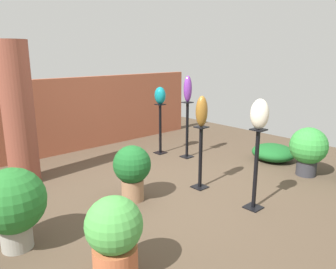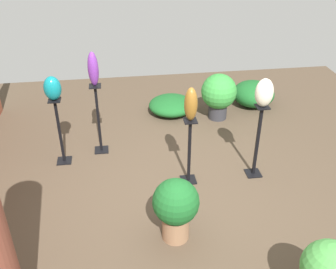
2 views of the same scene
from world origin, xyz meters
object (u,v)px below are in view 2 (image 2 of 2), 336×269
pedestal_ivory (257,145)px  potted_plant_mid_right (176,206)px  art_vase_violet (93,69)px  potted_plant_mid_left (219,93)px  pedestal_violet (99,122)px  art_vase_ivory (264,93)px  art_vase_bronze (191,104)px  art_vase_teal (52,88)px  pedestal_bronze (189,155)px  pedestal_teal (60,135)px

pedestal_ivory → potted_plant_mid_right: pedestal_ivory is taller
pedestal_ivory → art_vase_violet: size_ratio=2.17×
potted_plant_mid_left → pedestal_violet: bearing=111.2°
art_vase_ivory → art_vase_bronze: (-0.02, 0.89, -0.08)m
art_vase_violet → art_vase_teal: art_vase_violet is taller
art_vase_bronze → potted_plant_mid_right: bearing=161.5°
pedestal_violet → art_vase_teal: 0.86m
art_vase_teal → pedestal_ivory: bearing=-104.4°
pedestal_violet → potted_plant_mid_left: bearing=-68.8°
pedestal_bronze → potted_plant_mid_right: 1.02m
art_vase_violet → art_vase_ivory: bearing=-113.0°
art_vase_ivory → pedestal_bronze: bearing=91.4°
art_vase_ivory → art_vase_teal: size_ratio=1.12×
art_vase_ivory → art_vase_teal: 2.64m
pedestal_violet → potted_plant_mid_left: size_ratio=1.34×
pedestal_violet → art_vase_ivory: (-0.86, -2.04, 0.73)m
art_vase_violet → pedestal_ivory: bearing=-113.0°
pedestal_teal → potted_plant_mid_left: pedestal_teal is taller
art_vase_violet → potted_plant_mid_right: bearing=-156.1°
pedestal_ivory → art_vase_bronze: 1.11m
pedestal_teal → art_vase_violet: bearing=-68.3°
pedestal_ivory → potted_plant_mid_right: bearing=129.0°
art_vase_ivory → pedestal_violet: bearing=67.0°
pedestal_violet → art_vase_teal: bearing=111.7°
pedestal_violet → pedestal_teal: bearing=111.7°
pedestal_teal → art_vase_ivory: art_vase_ivory is taller
pedestal_violet → pedestal_teal: 0.56m
art_vase_violet → art_vase_bronze: size_ratio=1.10×
pedestal_bronze → art_vase_violet: art_vase_violet is taller
pedestal_violet → art_vase_violet: art_vase_violet is taller
potted_plant_mid_left → art_vase_violet: bearing=111.2°
pedestal_teal → pedestal_bronze: size_ratio=1.06×
pedestal_bronze → pedestal_teal: bearing=67.8°
pedestal_teal → art_vase_bronze: art_vase_bronze is taller
pedestal_teal → art_vase_bronze: (-0.68, -1.66, 0.69)m
art_vase_teal → pedestal_teal: bearing=0.0°
pedestal_teal → pedestal_violet: bearing=-68.3°
art_vase_violet → art_vase_bronze: art_vase_violet is taller
pedestal_violet → art_vase_violet: (0.00, 0.00, 0.81)m
art_vase_bronze → pedestal_bronze: bearing=-26.6°
pedestal_violet → potted_plant_mid_right: 2.02m
art_vase_ivory → potted_plant_mid_left: art_vase_ivory is taller
pedestal_violet → art_vase_teal: art_vase_teal is taller
pedestal_ivory → pedestal_bronze: 0.90m
pedestal_teal → art_vase_bronze: 1.92m
pedestal_violet → pedestal_teal: pedestal_violet is taller
pedestal_ivory → art_vase_violet: 2.36m
pedestal_ivory → art_vase_teal: 2.72m
art_vase_violet → art_vase_teal: bearing=111.7°
art_vase_bronze → art_vase_violet: bearing=52.2°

